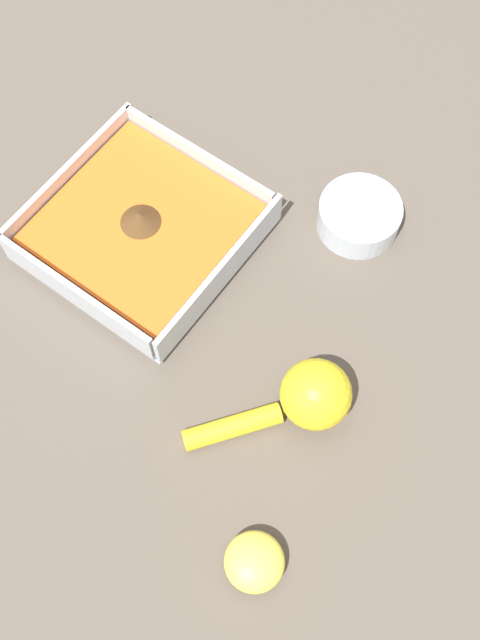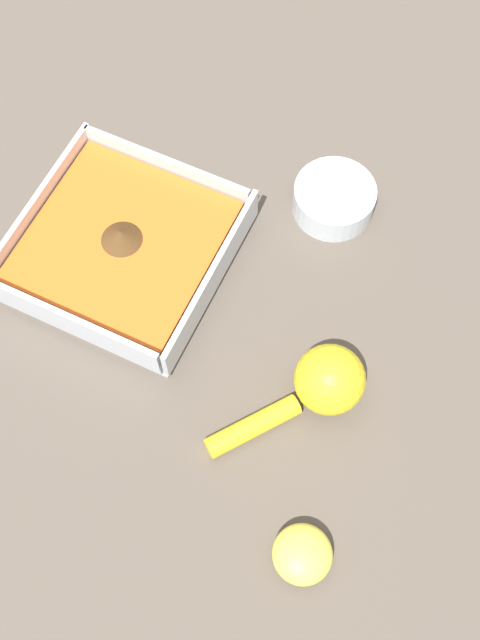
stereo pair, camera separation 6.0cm
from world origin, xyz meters
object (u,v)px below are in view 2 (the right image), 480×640
object	(u,v)px
square_dish	(125,250)
spice_bowl	(334,200)
lemon_squeezer	(321,385)
lemon_half	(302,554)

from	to	relation	value
square_dish	spice_bowl	world-z (taller)	square_dish
spice_bowl	lemon_squeezer	distance (m)	0.23
square_dish	spice_bowl	xyz separation A→B (m)	(0.16, -0.18, -0.00)
spice_bowl	lemon_squeezer	size ratio (longest dim) A/B	0.61
spice_bowl	square_dish	bearing A→B (deg)	131.37
square_dish	lemon_half	distance (m)	0.37
square_dish	lemon_half	size ratio (longest dim) A/B	3.86
spice_bowl	lemon_half	world-z (taller)	spice_bowl
square_dish	lemon_half	bearing A→B (deg)	-124.89
lemon_squeezer	lemon_half	distance (m)	0.16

